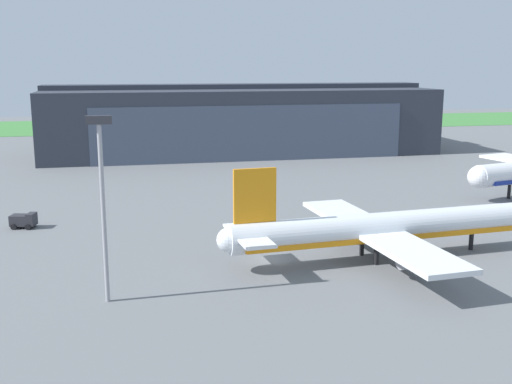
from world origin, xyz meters
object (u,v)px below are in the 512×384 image
maintenance_hangar (238,120)px  airliner_near_right (380,229)px  pushback_tractor (24,220)px  apron_light_mast (102,195)px

maintenance_hangar → airliner_near_right: size_ratio=2.46×
maintenance_hangar → pushback_tractor: maintenance_hangar is taller
airliner_near_right → pushback_tractor: (-43.58, 24.00, -2.58)m
pushback_tractor → apron_light_mast: apron_light_mast is taller
airliner_near_right → maintenance_hangar: bearing=89.5°
airliner_near_right → pushback_tractor: bearing=151.2°
airliner_near_right → apron_light_mast: 33.03m
maintenance_hangar → airliner_near_right: 95.00m
pushback_tractor → maintenance_hangar: bearing=57.9°
maintenance_hangar → pushback_tractor: bearing=-122.1°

